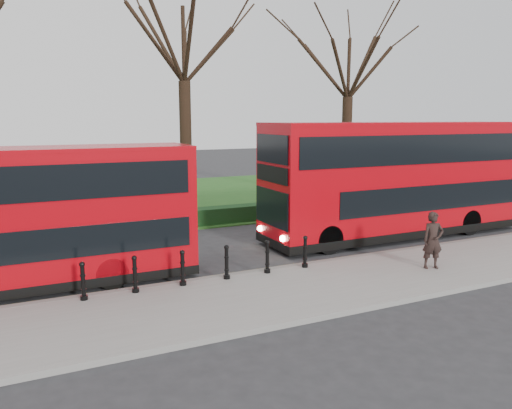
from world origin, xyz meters
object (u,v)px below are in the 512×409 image
bus_rear (399,180)px  bollard_row (205,266)px  bus_lead (11,221)px  pedestrian (433,240)px

bus_rear → bollard_row: bearing=-164.4°
bollard_row → bus_lead: 5.63m
bus_rear → pedestrian: bearing=-118.7°
bollard_row → pedestrian: size_ratio=3.79×
bollard_row → pedestrian: bearing=-14.6°
bus_lead → bollard_row: bearing=-22.0°
bollard_row → bus_rear: bearing=15.6°
bollard_row → pedestrian: pedestrian is taller
bus_rear → pedestrian: 5.31m
bollard_row → bus_rear: size_ratio=0.59×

